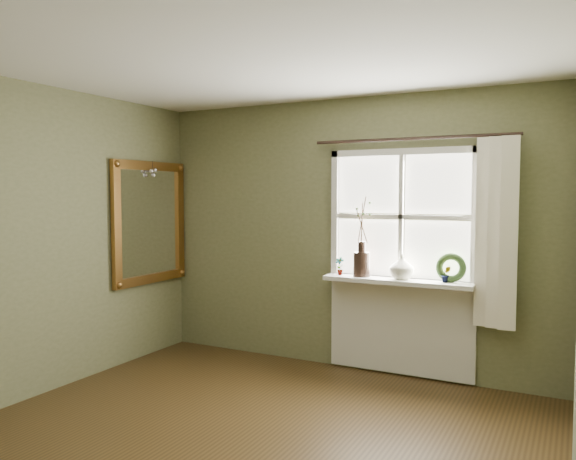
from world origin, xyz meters
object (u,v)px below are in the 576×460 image
(dark_jug, at_px, (362,264))
(wreath, at_px, (451,271))
(cream_vase, at_px, (402,267))
(gilt_mirror, at_px, (150,222))

(dark_jug, xyz_separation_m, wreath, (0.81, 0.04, -0.02))
(cream_vase, bearing_deg, wreath, 5.34)
(wreath, relative_size, gilt_mirror, 0.21)
(cream_vase, relative_size, gilt_mirror, 0.18)
(dark_jug, distance_m, cream_vase, 0.38)
(cream_vase, xyz_separation_m, gilt_mirror, (-2.55, -0.42, 0.36))
(dark_jug, relative_size, wreath, 0.88)
(cream_vase, bearing_deg, dark_jug, 180.00)
(dark_jug, bearing_deg, gilt_mirror, -169.06)
(dark_jug, height_order, cream_vase, same)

